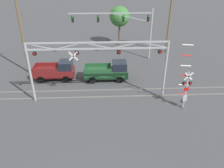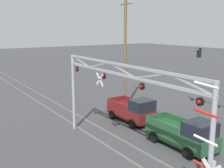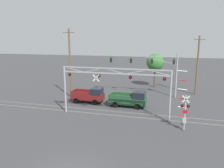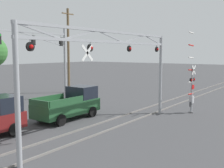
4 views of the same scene
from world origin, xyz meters
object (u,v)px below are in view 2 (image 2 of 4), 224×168
at_px(pickup_truck_lead, 184,134).
at_px(pickup_truck_following, 133,110).
at_px(crossing_gantry, 121,91).
at_px(utility_pole_left, 125,53).

distance_m(pickup_truck_lead, pickup_truck_following, 6.13).
height_order(crossing_gantry, utility_pole_left, utility_pole_left).
bearing_deg(pickup_truck_following, pickup_truck_lead, -4.45).
distance_m(crossing_gantry, utility_pole_left, 11.31).
height_order(crossing_gantry, pickup_truck_lead, crossing_gantry).
distance_m(pickup_truck_following, utility_pole_left, 6.26).
height_order(crossing_gantry, pickup_truck_following, crossing_gantry).
bearing_deg(crossing_gantry, pickup_truck_following, 135.79).
xyz_separation_m(crossing_gantry, pickup_truck_lead, (1.09, 4.41, -3.27)).
relative_size(pickup_truck_lead, utility_pole_left, 0.47).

